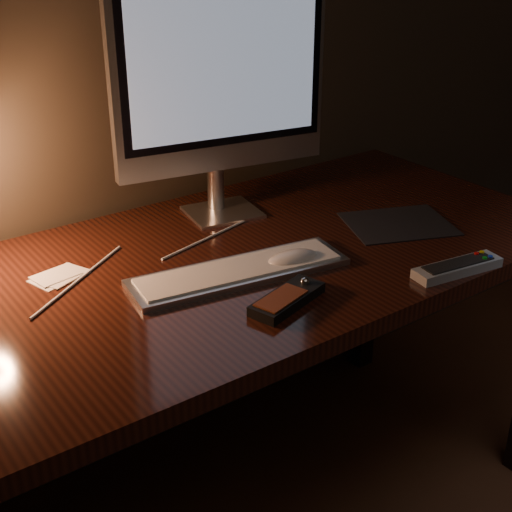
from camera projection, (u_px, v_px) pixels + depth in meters
desk at (216, 296)px, 1.65m from camera, size 1.60×0.75×0.75m
monitor at (221, 83)px, 1.62m from camera, size 0.51×0.18×0.54m
keyboard at (239, 271)px, 1.46m from camera, size 0.47×0.20×0.02m
mousepad at (398, 224)px, 1.70m from camera, size 0.30×0.27×0.00m
mouse at (293, 260)px, 1.50m from camera, size 0.12×0.08×0.02m
media_remote at (287, 299)px, 1.35m from camera, size 0.18×0.11×0.03m
tv_remote at (457, 267)px, 1.47m from camera, size 0.21×0.08×0.03m
papers at (59, 276)px, 1.45m from camera, size 0.12×0.10×0.01m
cable at (151, 259)px, 1.52m from camera, size 0.59×0.25×0.01m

